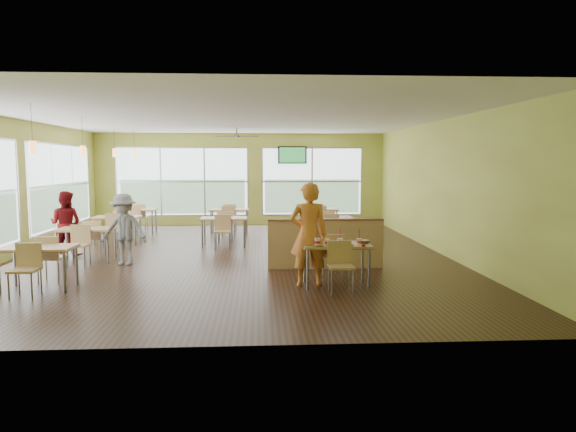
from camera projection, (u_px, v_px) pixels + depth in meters
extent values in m
plane|color=black|center=(233.00, 256.00, 12.10)|extent=(12.00, 12.00, 0.00)
plane|color=white|center=(231.00, 119.00, 11.77)|extent=(12.00, 12.00, 0.00)
cube|color=#C7D255|center=(241.00, 179.00, 17.89)|extent=(10.00, 0.04, 3.20)
cube|color=#C7D255|center=(206.00, 214.00, 5.98)|extent=(10.00, 0.04, 3.20)
cube|color=#C7D255|center=(11.00, 189.00, 11.65)|extent=(0.04, 12.00, 3.20)
cube|color=#C7D255|center=(442.00, 188.00, 12.22)|extent=(0.04, 12.00, 3.20)
cube|color=white|center=(62.00, 186.00, 14.64)|extent=(0.02, 4.50, 2.35)
cube|color=white|center=(183.00, 182.00, 17.77)|extent=(4.50, 0.02, 2.35)
cube|color=white|center=(312.00, 182.00, 18.02)|extent=(3.50, 0.02, 2.35)
cube|color=#B7BABC|center=(25.00, 240.00, 12.28)|extent=(0.04, 9.40, 0.05)
cube|color=#B7BABC|center=(248.00, 215.00, 18.01)|extent=(8.00, 0.04, 0.05)
cube|color=tan|center=(336.00, 245.00, 9.16)|extent=(1.20, 0.70, 0.04)
cube|color=brown|center=(336.00, 246.00, 9.16)|extent=(1.22, 0.71, 0.01)
cylinder|color=slate|center=(308.00, 269.00, 8.88)|extent=(0.05, 0.05, 0.71)
cylinder|color=slate|center=(369.00, 268.00, 8.94)|extent=(0.05, 0.05, 0.71)
cylinder|color=slate|center=(305.00, 263.00, 9.46)|extent=(0.05, 0.05, 0.71)
cylinder|color=slate|center=(363.00, 262.00, 9.52)|extent=(0.05, 0.05, 0.71)
cube|color=tan|center=(332.00, 255.00, 9.74)|extent=(0.42, 0.42, 0.04)
cube|color=tan|center=(330.00, 242.00, 9.90)|extent=(0.42, 0.04, 0.40)
cube|color=tan|center=(341.00, 266.00, 8.65)|extent=(0.42, 0.42, 0.04)
cube|color=tan|center=(343.00, 256.00, 8.43)|extent=(0.42, 0.04, 0.40)
cube|color=tan|center=(326.00, 245.00, 10.63)|extent=(2.40, 0.12, 1.00)
cube|color=brown|center=(326.00, 220.00, 10.57)|extent=(2.40, 0.14, 0.04)
cube|color=tan|center=(38.00, 248.00, 8.86)|extent=(1.20, 0.70, 0.04)
cube|color=brown|center=(38.00, 249.00, 8.87)|extent=(1.22, 0.71, 0.01)
cylinder|color=slate|center=(65.00, 272.00, 8.65)|extent=(0.05, 0.05, 0.71)
cylinder|color=slate|center=(15.00, 266.00, 9.16)|extent=(0.05, 0.05, 0.71)
cylinder|color=slate|center=(77.00, 265.00, 9.22)|extent=(0.05, 0.05, 0.71)
cube|color=tan|center=(52.00, 258.00, 9.44)|extent=(0.42, 0.42, 0.04)
cube|color=tan|center=(55.00, 244.00, 9.60)|extent=(0.42, 0.04, 0.40)
cube|color=tan|center=(24.00, 270.00, 8.35)|extent=(0.42, 0.42, 0.04)
cube|color=tan|center=(18.00, 259.00, 8.14)|extent=(0.42, 0.04, 0.40)
cube|color=tan|center=(86.00, 229.00, 11.35)|extent=(1.20, 0.70, 0.04)
cube|color=brown|center=(86.00, 230.00, 11.35)|extent=(1.22, 0.71, 0.01)
cylinder|color=slate|center=(57.00, 248.00, 11.07)|extent=(0.05, 0.05, 0.71)
cylinder|color=slate|center=(108.00, 248.00, 11.13)|extent=(0.05, 0.05, 0.71)
cylinder|color=slate|center=(67.00, 244.00, 11.64)|extent=(0.05, 0.05, 0.71)
cylinder|color=slate|center=(115.00, 243.00, 11.70)|extent=(0.05, 0.05, 0.71)
cube|color=tan|center=(95.00, 238.00, 11.92)|extent=(0.42, 0.42, 0.04)
cube|color=tan|center=(97.00, 227.00, 12.09)|extent=(0.42, 0.04, 0.40)
cube|color=tan|center=(78.00, 245.00, 10.83)|extent=(0.42, 0.42, 0.04)
cube|color=tan|center=(74.00, 236.00, 10.62)|extent=(0.42, 0.04, 0.40)
cube|color=tan|center=(117.00, 217.00, 13.83)|extent=(1.20, 0.70, 0.04)
cube|color=brown|center=(117.00, 218.00, 13.83)|extent=(1.22, 0.71, 0.01)
cylinder|color=slate|center=(94.00, 232.00, 13.55)|extent=(0.05, 0.05, 0.71)
cylinder|color=slate|center=(135.00, 232.00, 13.61)|extent=(0.05, 0.05, 0.71)
cylinder|color=slate|center=(101.00, 229.00, 14.12)|extent=(0.05, 0.05, 0.71)
cylinder|color=slate|center=(140.00, 229.00, 14.19)|extent=(0.05, 0.05, 0.71)
cube|color=tan|center=(123.00, 225.00, 14.40)|extent=(0.42, 0.42, 0.04)
cube|color=tan|center=(124.00, 216.00, 14.57)|extent=(0.42, 0.04, 0.40)
cube|color=tan|center=(112.00, 230.00, 13.31)|extent=(0.42, 0.42, 0.04)
cube|color=tan|center=(109.00, 222.00, 13.10)|extent=(0.42, 0.04, 0.40)
cube|color=tan|center=(136.00, 210.00, 16.01)|extent=(1.20, 0.70, 0.04)
cube|color=brown|center=(136.00, 210.00, 16.02)|extent=(1.22, 0.71, 0.01)
cylinder|color=slate|center=(117.00, 223.00, 15.73)|extent=(0.05, 0.05, 0.71)
cylinder|color=slate|center=(152.00, 222.00, 15.79)|extent=(0.05, 0.05, 0.71)
cylinder|color=slate|center=(122.00, 220.00, 16.31)|extent=(0.05, 0.05, 0.71)
cylinder|color=slate|center=(156.00, 220.00, 16.37)|extent=(0.05, 0.05, 0.71)
cube|color=tan|center=(141.00, 217.00, 16.59)|extent=(0.42, 0.42, 0.04)
cube|color=tan|center=(142.00, 209.00, 16.75)|extent=(0.42, 0.04, 0.40)
cube|color=tan|center=(132.00, 220.00, 15.50)|extent=(0.42, 0.42, 0.04)
cube|color=tan|center=(131.00, 214.00, 15.28)|extent=(0.42, 0.04, 0.40)
cube|color=tan|center=(224.00, 218.00, 13.50)|extent=(1.20, 0.70, 0.04)
cube|color=brown|center=(224.00, 219.00, 13.50)|extent=(1.22, 0.71, 0.01)
cylinder|color=slate|center=(202.00, 234.00, 13.22)|extent=(0.05, 0.05, 0.71)
cylinder|color=slate|center=(244.00, 234.00, 13.28)|extent=(0.05, 0.05, 0.71)
cylinder|color=slate|center=(205.00, 231.00, 13.79)|extent=(0.05, 0.05, 0.71)
cylinder|color=slate|center=(245.00, 231.00, 13.86)|extent=(0.05, 0.05, 0.71)
cube|color=tan|center=(225.00, 226.00, 14.07)|extent=(0.42, 0.42, 0.04)
cube|color=tan|center=(226.00, 218.00, 14.24)|extent=(0.42, 0.04, 0.40)
cube|color=tan|center=(223.00, 232.00, 12.98)|extent=(0.42, 0.42, 0.04)
cube|color=tan|center=(222.00, 224.00, 12.77)|extent=(0.42, 0.04, 0.40)
cube|color=tan|center=(229.00, 210.00, 15.98)|extent=(1.20, 0.70, 0.04)
cube|color=brown|center=(229.00, 210.00, 15.98)|extent=(1.22, 0.71, 0.01)
cylinder|color=slate|center=(211.00, 223.00, 15.70)|extent=(0.05, 0.05, 0.71)
cylinder|color=slate|center=(246.00, 223.00, 15.76)|extent=(0.05, 0.05, 0.71)
cylinder|color=slate|center=(213.00, 221.00, 16.28)|extent=(0.05, 0.05, 0.71)
cylinder|color=slate|center=(247.00, 220.00, 16.34)|extent=(0.05, 0.05, 0.71)
cube|color=tan|center=(230.00, 217.00, 16.56)|extent=(0.42, 0.42, 0.04)
cube|color=tan|center=(230.00, 209.00, 16.72)|extent=(0.42, 0.04, 0.40)
cube|color=tan|center=(228.00, 221.00, 15.46)|extent=(0.42, 0.42, 0.04)
cube|color=tan|center=(228.00, 214.00, 15.25)|extent=(0.42, 0.04, 0.40)
cube|color=tan|center=(329.00, 218.00, 13.66)|extent=(1.20, 0.70, 0.04)
cube|color=brown|center=(329.00, 219.00, 13.66)|extent=(1.22, 0.71, 0.01)
cylinder|color=slate|center=(310.00, 233.00, 13.38)|extent=(0.05, 0.05, 0.71)
cylinder|color=slate|center=(351.00, 233.00, 13.44)|extent=(0.05, 0.05, 0.71)
cylinder|color=slate|center=(308.00, 230.00, 13.95)|extent=(0.05, 0.05, 0.71)
cylinder|color=slate|center=(347.00, 230.00, 14.02)|extent=(0.05, 0.05, 0.71)
cube|color=tan|center=(327.00, 226.00, 14.23)|extent=(0.42, 0.42, 0.04)
cube|color=tan|center=(326.00, 217.00, 14.40)|extent=(0.42, 0.04, 0.40)
cube|color=tan|center=(332.00, 231.00, 13.14)|extent=(0.42, 0.42, 0.04)
cube|color=tan|center=(333.00, 223.00, 12.93)|extent=(0.42, 0.04, 0.40)
cube|color=tan|center=(318.00, 209.00, 16.14)|extent=(1.20, 0.70, 0.04)
cube|color=brown|center=(318.00, 210.00, 16.14)|extent=(1.22, 0.71, 0.01)
cylinder|color=slate|center=(302.00, 222.00, 15.86)|extent=(0.05, 0.05, 0.71)
cylinder|color=slate|center=(337.00, 222.00, 15.92)|extent=(0.05, 0.05, 0.71)
cylinder|color=slate|center=(301.00, 220.00, 16.44)|extent=(0.05, 0.05, 0.71)
cylinder|color=slate|center=(334.00, 220.00, 16.50)|extent=(0.05, 0.05, 0.71)
cube|color=tan|center=(316.00, 216.00, 16.72)|extent=(0.42, 0.42, 0.04)
cube|color=tan|center=(316.00, 209.00, 16.88)|extent=(0.42, 0.04, 0.40)
cube|color=tan|center=(320.00, 220.00, 15.62)|extent=(0.42, 0.42, 0.04)
cube|color=tan|center=(321.00, 213.00, 15.41)|extent=(0.42, 0.04, 0.40)
cylinder|color=#2D2119|center=(32.00, 124.00, 8.64)|extent=(0.01, 0.01, 0.70)
cylinder|color=orange|center=(33.00, 147.00, 8.68)|extent=(0.11, 0.11, 0.22)
cylinder|color=#2D2119|center=(82.00, 132.00, 11.12)|extent=(0.01, 0.01, 0.70)
cylinder|color=orange|center=(83.00, 151.00, 11.17)|extent=(0.11, 0.11, 0.22)
cylinder|color=#2D2119|center=(114.00, 138.00, 13.61)|extent=(0.01, 0.01, 0.70)
cylinder|color=orange|center=(115.00, 153.00, 13.65)|extent=(0.11, 0.11, 0.22)
cylinder|color=#2D2119|center=(134.00, 141.00, 15.79)|extent=(0.01, 0.01, 0.70)
cylinder|color=orange|center=(135.00, 154.00, 15.83)|extent=(0.11, 0.11, 0.22)
cylinder|color=#2D2119|center=(237.00, 132.00, 14.76)|extent=(0.03, 0.03, 0.24)
cylinder|color=#2D2119|center=(237.00, 136.00, 14.77)|extent=(0.16, 0.16, 0.06)
cube|color=#2D2119|center=(249.00, 136.00, 14.79)|extent=(0.55, 0.10, 0.01)
cube|color=#2D2119|center=(237.00, 137.00, 15.12)|extent=(0.10, 0.55, 0.01)
cube|color=#2D2119|center=(225.00, 136.00, 14.75)|extent=(0.55, 0.10, 0.01)
cube|color=#2D2119|center=(236.00, 136.00, 14.43)|extent=(0.10, 0.55, 0.01)
cube|color=black|center=(292.00, 155.00, 17.81)|extent=(1.00, 0.06, 0.60)
cube|color=#2B8C41|center=(292.00, 155.00, 17.77)|extent=(0.90, 0.01, 0.52)
imported|color=red|center=(309.00, 234.00, 9.08)|extent=(0.68, 0.45, 1.85)
imported|color=#5E0B0E|center=(66.00, 224.00, 11.97)|extent=(0.82, 0.68, 1.53)
imported|color=slate|center=(124.00, 229.00, 11.00)|extent=(1.07, 0.72, 1.53)
cone|color=white|center=(317.00, 242.00, 8.90)|extent=(0.10, 0.10, 0.13)
cylinder|color=red|center=(317.00, 242.00, 8.90)|extent=(0.09, 0.09, 0.04)
cylinder|color=white|center=(317.00, 238.00, 8.90)|extent=(0.10, 0.10, 0.01)
cylinder|color=blue|center=(317.00, 232.00, 8.88)|extent=(0.01, 0.06, 0.24)
cone|color=white|center=(327.00, 243.00, 8.92)|extent=(0.09, 0.09, 0.12)
cylinder|color=red|center=(327.00, 242.00, 8.92)|extent=(0.08, 0.08, 0.03)
cylinder|color=white|center=(327.00, 239.00, 8.91)|extent=(0.09, 0.09, 0.01)
cylinder|color=#DAAC09|center=(327.00, 233.00, 8.90)|extent=(0.01, 0.05, 0.21)
cone|color=white|center=(340.00, 242.00, 8.98)|extent=(0.09, 0.09, 0.12)
cylinder|color=red|center=(340.00, 242.00, 8.98)|extent=(0.08, 0.08, 0.03)
cylinder|color=white|center=(340.00, 238.00, 8.97)|extent=(0.09, 0.09, 0.01)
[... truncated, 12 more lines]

